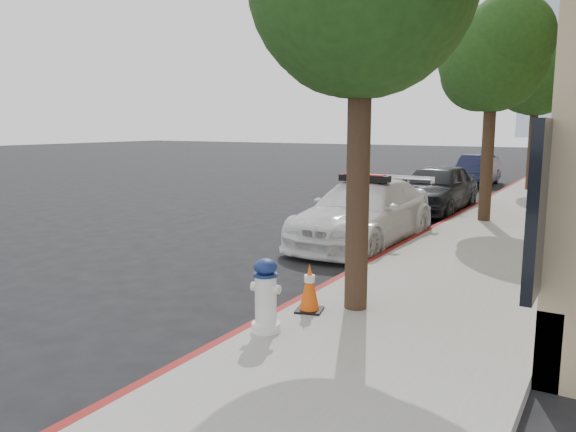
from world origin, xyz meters
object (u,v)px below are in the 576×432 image
(police_car, at_px, (364,212))
(fire_hydrant, at_px, (266,296))
(parked_car_far, at_px, (477,171))
(traffic_cone, at_px, (309,287))
(parked_car_mid, at_px, (436,188))

(police_car, relative_size, fire_hydrant, 5.39)
(parked_car_far, bearing_deg, traffic_cone, -84.86)
(police_car, xyz_separation_m, traffic_cone, (1.34, -4.93, -0.22))
(police_car, xyz_separation_m, parked_car_mid, (0.10, 5.10, 0.04))
(parked_car_far, distance_m, traffic_cone, 18.26)
(parked_car_far, xyz_separation_m, traffic_cone, (1.85, -18.16, -0.17))
(parked_car_mid, height_order, parked_car_far, parked_car_mid)
(police_car, relative_size, parked_car_far, 1.22)
(parked_car_far, height_order, fire_hydrant, parked_car_far)
(traffic_cone, bearing_deg, parked_car_mid, 97.06)
(parked_car_far, bearing_deg, fire_hydrant, -85.41)
(parked_car_far, relative_size, fire_hydrant, 4.42)
(parked_car_mid, bearing_deg, parked_car_far, 94.88)
(police_car, relative_size, parked_car_mid, 1.12)
(fire_hydrant, distance_m, traffic_cone, 0.91)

